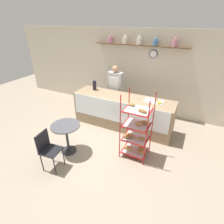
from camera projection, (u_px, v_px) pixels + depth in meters
The scene contains 9 objects.
ground_plane at pixel (106, 146), 4.55m from camera, with size 14.00×14.00×0.00m, color gray.
back_wall at pixel (139, 72), 5.81m from camera, with size 10.00×0.30×2.70m.
display_counter at pixel (122, 112), 5.18m from camera, with size 2.93×0.76×0.97m.
pastry_rack at pixel (136, 133), 3.97m from camera, with size 0.61×0.50×1.60m.
person_worker at pixel (115, 89), 5.68m from camera, with size 0.46×0.23×1.67m.
cafe_table at pixel (66, 132), 4.12m from camera, with size 0.68×0.68×0.76m.
cafe_chair at pixel (47, 147), 3.66m from camera, with size 0.42×0.42×0.89m.
coffee_carafe at pixel (95, 85), 5.37m from camera, with size 0.11×0.11×0.30m.
donut_tray_counter at pixel (155, 101), 4.66m from camera, with size 0.50×0.32×0.05m.
Camera 1 is at (1.74, -3.14, 2.93)m, focal length 28.00 mm.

